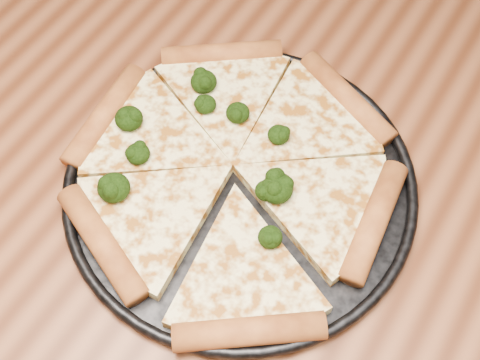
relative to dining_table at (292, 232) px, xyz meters
The scene contains 4 objects.
dining_table is the anchor object (origin of this frame).
pizza_pan 0.12m from the dining_table, 155.01° to the right, with size 0.37×0.37×0.02m.
pizza 0.13m from the dining_table, 164.41° to the right, with size 0.35×0.38×0.03m.
broccoli_florets 0.16m from the dining_table, 167.00° to the right, with size 0.23×0.19×0.03m.
Camera 1 is at (0.13, -0.33, 1.35)m, focal length 48.93 mm.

